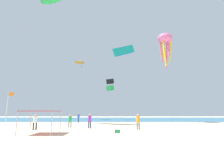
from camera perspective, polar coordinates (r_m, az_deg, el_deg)
ground at (r=20.12m, az=2.23°, el=-16.59°), size 110.00×110.00×0.10m
ocean_strip at (r=50.59m, az=1.02°, el=-12.75°), size 110.00×25.73×0.03m
canopy_tent at (r=19.51m, az=-20.65°, el=-9.93°), size 3.15×2.92×2.17m
person_near_tent at (r=35.96m, az=-9.98°, el=-11.97°), size 0.42×0.47×1.75m
person_leftmost at (r=23.97m, az=-22.17°, el=-12.26°), size 0.47×0.42×1.75m
person_central at (r=22.87m, az=8.20°, el=-12.97°), size 0.43×0.43×1.80m
person_rightmost at (r=25.83m, az=-12.45°, el=-12.64°), size 0.45×0.41×1.71m
person_far_shore at (r=24.20m, az=-6.58°, el=-12.84°), size 0.43×0.43×1.81m
banner_flag at (r=21.91m, az=-29.07°, el=-8.38°), size 0.61×0.06×4.03m
cooler_box at (r=19.35m, az=1.91°, el=-16.17°), size 0.57×0.37×0.35m
kite_box_black at (r=46.72m, az=-0.34°, el=-2.37°), size 2.02×2.08×3.14m
kite_parafoil_teal at (r=33.57m, az=3.83°, el=8.03°), size 4.20×2.59×2.84m
kite_octopus_pink at (r=40.52m, az=16.07°, el=10.75°), size 4.14×4.14×7.12m
kite_delta_orange at (r=49.64m, az=-9.74°, el=4.67°), size 3.90×3.91×2.20m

